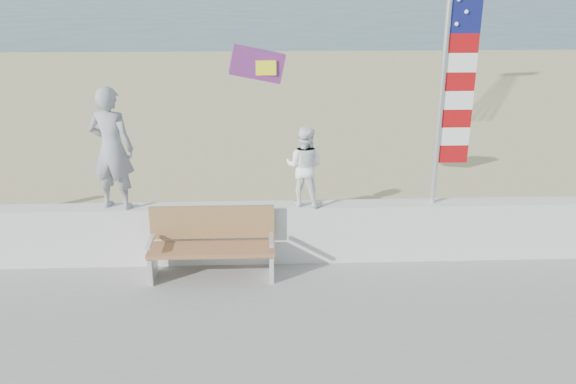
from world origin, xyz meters
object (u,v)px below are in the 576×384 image
(adult, at_px, (112,149))
(child, at_px, (304,166))
(flag, at_px, (452,75))
(bench, at_px, (212,242))

(adult, height_order, child, adult)
(flag, bearing_deg, child, 179.99)
(child, relative_size, bench, 0.66)
(adult, relative_size, bench, 0.99)
(adult, xyz_separation_m, bench, (1.41, -0.45, -1.29))
(bench, relative_size, flag, 0.51)
(child, xyz_separation_m, bench, (-1.35, -0.45, -0.98))
(flag, bearing_deg, adult, 180.00)
(bench, height_order, flag, flag)
(adult, bearing_deg, child, -165.40)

